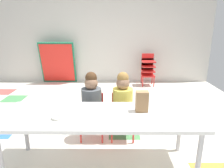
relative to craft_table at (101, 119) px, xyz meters
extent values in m
cube|color=silver|center=(-0.16, 0.73, -0.57)|extent=(5.70, 5.57, 0.02)
cube|color=#336BB2|center=(-1.51, 0.73, -0.56)|extent=(0.43, 0.43, 0.00)
cube|color=#478C51|center=(-1.96, 2.08, -0.56)|extent=(0.43, 0.43, 0.00)
cube|color=silver|center=(1.64, 0.73, -0.56)|extent=(0.43, 0.43, 0.00)
cube|color=#478C51|center=(0.29, 0.73, -0.56)|extent=(0.43, 0.43, 0.00)
cube|color=#B24C47|center=(-2.41, 2.53, -0.56)|extent=(0.43, 0.43, 0.00)
cube|color=silver|center=(-1.06, 1.18, -0.56)|extent=(0.43, 0.43, 0.00)
cube|color=beige|center=(-0.16, 3.52, 0.74)|extent=(5.70, 0.10, 2.61)
cube|color=white|center=(0.00, 0.00, 0.03)|extent=(2.01, 0.69, 0.04)
cylinder|color=#B2B2B7|center=(-0.93, -0.28, -0.27)|extent=(0.05, 0.05, 0.58)
cylinder|color=#B2B2B7|center=(0.93, -0.28, -0.27)|extent=(0.05, 0.05, 0.58)
cylinder|color=#B2B2B7|center=(-0.93, 0.28, -0.27)|extent=(0.05, 0.05, 0.58)
cylinder|color=#B2B2B7|center=(0.93, 0.28, -0.27)|extent=(0.05, 0.05, 0.58)
cube|color=red|center=(-0.15, 0.56, -0.26)|extent=(0.32, 0.30, 0.03)
cube|color=red|center=(-0.15, 0.71, -0.11)|extent=(0.29, 0.02, 0.30)
cylinder|color=#4C5156|center=(-0.15, 0.56, -0.04)|extent=(0.32, 0.32, 0.38)
sphere|color=#8C664C|center=(-0.15, 0.56, 0.22)|extent=(0.17, 0.17, 0.17)
sphere|color=#472D19|center=(-0.15, 0.57, 0.29)|extent=(0.15, 0.15, 0.15)
cylinder|color=red|center=(-0.29, 0.43, -0.41)|extent=(0.02, 0.02, 0.28)
cylinder|color=red|center=(-0.01, 0.43, -0.41)|extent=(0.02, 0.02, 0.28)
cylinder|color=red|center=(-0.29, 0.69, -0.41)|extent=(0.02, 0.02, 0.28)
cylinder|color=red|center=(-0.01, 0.69, -0.41)|extent=(0.02, 0.02, 0.28)
cube|color=red|center=(0.25, 0.56, -0.26)|extent=(0.32, 0.30, 0.03)
cube|color=red|center=(0.25, 0.71, -0.11)|extent=(0.29, 0.02, 0.30)
cylinder|color=#D8C64C|center=(0.25, 0.56, -0.04)|extent=(0.34, 0.34, 0.38)
sphere|color=#8C664C|center=(0.25, 0.56, 0.22)|extent=(0.17, 0.17, 0.17)
sphere|color=olive|center=(0.25, 0.57, 0.29)|extent=(0.15, 0.15, 0.15)
cylinder|color=red|center=(0.11, 0.43, -0.41)|extent=(0.02, 0.02, 0.28)
cylinder|color=red|center=(0.39, 0.43, -0.41)|extent=(0.02, 0.02, 0.28)
cylinder|color=red|center=(0.11, 0.69, -0.41)|extent=(0.02, 0.02, 0.28)
cylinder|color=red|center=(0.39, 0.69, -0.41)|extent=(0.02, 0.02, 0.28)
cube|color=red|center=(1.00, 3.09, -0.30)|extent=(0.32, 0.30, 0.03)
cube|color=red|center=(1.00, 3.23, -0.21)|extent=(0.30, 0.02, 0.18)
cube|color=red|center=(1.00, 3.09, -0.18)|extent=(0.32, 0.30, 0.03)
cube|color=red|center=(1.00, 3.23, -0.09)|extent=(0.30, 0.02, 0.18)
cube|color=red|center=(1.00, 3.09, -0.06)|extent=(0.32, 0.30, 0.03)
cube|color=red|center=(1.00, 3.23, 0.03)|extent=(0.30, 0.02, 0.18)
cube|color=red|center=(1.00, 3.09, 0.06)|extent=(0.32, 0.30, 0.03)
cube|color=red|center=(1.00, 3.23, 0.15)|extent=(0.30, 0.02, 0.18)
cylinder|color=red|center=(0.86, 2.96, -0.43)|extent=(0.02, 0.02, 0.26)
cylinder|color=red|center=(1.14, 2.96, -0.43)|extent=(0.02, 0.02, 0.26)
cylinder|color=red|center=(0.86, 3.22, -0.43)|extent=(0.02, 0.02, 0.26)
cylinder|color=red|center=(1.14, 3.22, -0.43)|extent=(0.02, 0.02, 0.26)
cube|color=#19724C|center=(-1.33, 3.33, -0.02)|extent=(0.90, 0.28, 1.09)
cube|color=red|center=(-1.33, 3.29, -0.02)|extent=(0.83, 0.23, 0.99)
cube|color=#9E754C|center=(0.43, 0.08, 0.16)|extent=(0.13, 0.09, 0.22)
cylinder|color=white|center=(-0.41, -0.12, 0.05)|extent=(0.18, 0.18, 0.01)
torus|color=white|center=(-0.41, -0.12, 0.07)|extent=(0.11, 0.11, 0.03)
camera|label=1|loc=(0.13, -1.89, 0.92)|focal=32.36mm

